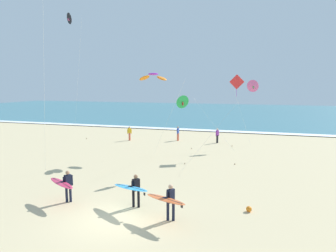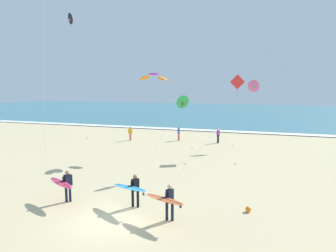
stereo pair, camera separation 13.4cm
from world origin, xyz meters
name	(u,v)px [view 1 (the left image)]	position (x,y,z in m)	size (l,w,h in m)	color
ground_plane	(115,219)	(0.00, 0.00, 0.00)	(160.00, 160.00, 0.00)	#CCB789
ocean_water	(231,112)	(0.00, 57.66, 0.04)	(160.00, 60.00, 0.08)	teal
shoreline_foam	(211,130)	(0.00, 27.96, 0.09)	(160.00, 1.73, 0.01)	white
surfer_lead	(133,188)	(0.32, 1.37, 1.05)	(2.42, 1.51, 1.71)	black
surfer_trailing	(168,200)	(2.43, 0.45, 1.04)	(2.23, 1.36, 1.71)	black
surfer_third	(65,184)	(-3.35, 0.95, 1.04)	(2.22, 1.48, 1.71)	black
kite_delta_charcoal_mid	(70,19)	(-15.76, 19.79, 13.93)	(3.62, 2.51, 14.65)	black
kite_delta_rose_far	(253,86)	(5.45, 19.17, 6.06)	(2.44, 1.17, 6.69)	pink
kite_delta_emerald_high	(183,102)	(1.06, 8.26, 4.97)	(3.97, 3.58, 5.48)	green
kite_diamond_scarlet_low	(236,84)	(4.04, 15.53, 6.25)	(4.84, 0.59, 7.10)	red
kite_arc_violet_distant	(153,77)	(-2.64, 12.52, 6.84)	(4.59, 3.59, 7.19)	orange
bystander_purple_top	(217,135)	(1.96, 19.80, 0.81)	(0.32, 0.44, 1.59)	black
bystander_blue_top	(178,133)	(-2.44, 19.90, 0.81)	(0.22, 0.50, 1.59)	#D8593F
bystander_yellow_top	(130,133)	(-7.64, 18.39, 0.81)	(0.42, 0.34, 1.59)	#D8593F
beach_ball	(249,209)	(5.87, 2.64, 0.14)	(0.28, 0.28, 0.28)	orange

